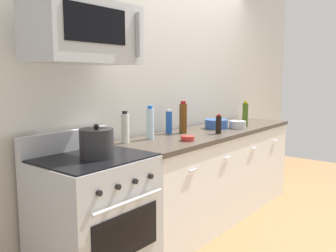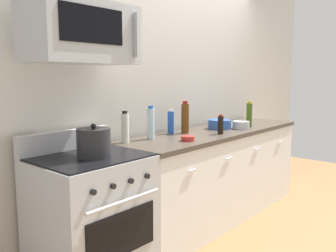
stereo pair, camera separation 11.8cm
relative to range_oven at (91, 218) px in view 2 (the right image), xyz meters
The scene contains 15 objects.
ground_plane 1.66m from the range_oven, ahead, with size 6.62×6.62×0.00m, color olive.
back_wall 1.86m from the range_oven, 14.36° to the left, with size 5.52×0.10×2.70m, color #B7B2A8.
counter_unit 1.59m from the range_oven, ahead, with size 2.43×0.66×0.92m.
range_oven is the anchor object (origin of this frame).
microwave 1.28m from the range_oven, 89.71° to the left, with size 0.74×0.44×0.40m.
bottle_wine_amber 1.37m from the range_oven, ahead, with size 0.08×0.08×0.31m.
bottle_vinegar_white 0.79m from the range_oven, 20.51° to the left, with size 0.07×0.07×0.27m.
bottle_soda_blue 1.28m from the range_oven, 10.93° to the left, with size 0.06×0.06×0.23m.
bottle_water_clear 0.98m from the range_oven, 10.74° to the left, with size 0.07×0.07×0.29m.
bottle_olive_oil 2.10m from the range_oven, ahead, with size 0.06×0.06×0.28m.
bottle_soy_sauce_dark 1.52m from the range_oven, ahead, with size 0.06×0.06×0.19m.
bowl_blue_mixing 1.77m from the range_oven, ahead, with size 0.24×0.24×0.10m.
bowl_red_small 1.04m from the range_oven, ahead, with size 0.12×0.12×0.04m.
bowl_steel_prep 1.91m from the range_oven, ahead, with size 0.17×0.17×0.08m.
stockpot 0.55m from the range_oven, 90.00° to the right, with size 0.23×0.23×0.23m.
Camera 2 is at (-3.07, -2.00, 1.47)m, focal length 38.39 mm.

